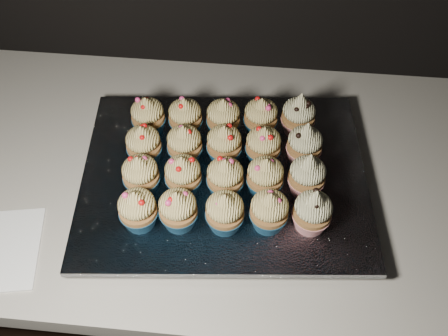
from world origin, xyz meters
name	(u,v)px	position (x,y,z in m)	size (l,w,h in m)	color
cabinet	(257,283)	(0.00, 1.70, 0.43)	(2.40, 0.60, 0.86)	black
worktop	(269,179)	(0.00, 1.70, 0.88)	(2.44, 0.64, 0.04)	beige
baking_tray	(224,181)	(-0.08, 1.66, 0.91)	(0.46, 0.35, 0.02)	black
foil_lining	(224,176)	(-0.08, 1.66, 0.93)	(0.50, 0.39, 0.01)	silver
cupcake_0	(138,209)	(-0.21, 1.55, 0.97)	(0.06, 0.06, 0.08)	navy
cupcake_1	(178,209)	(-0.14, 1.55, 0.97)	(0.06, 0.06, 0.08)	navy
cupcake_2	(225,212)	(-0.07, 1.56, 0.97)	(0.06, 0.06, 0.08)	navy
cupcake_3	(269,211)	(0.00, 1.57, 0.97)	(0.06, 0.06, 0.08)	navy
cupcake_4	(313,211)	(0.07, 1.57, 0.97)	(0.06, 0.06, 0.10)	red
cupcake_5	(141,175)	(-0.22, 1.62, 0.97)	(0.06, 0.06, 0.08)	navy
cupcake_6	(183,175)	(-0.15, 1.62, 0.97)	(0.06, 0.06, 0.08)	navy
cupcake_7	(225,177)	(-0.08, 1.63, 0.97)	(0.06, 0.06, 0.08)	navy
cupcake_8	(265,177)	(-0.01, 1.63, 0.97)	(0.06, 0.06, 0.08)	navy
cupcake_9	(307,175)	(0.06, 1.64, 0.97)	(0.06, 0.06, 0.10)	red
cupcake_10	(144,145)	(-0.23, 1.68, 0.97)	(0.06, 0.06, 0.08)	navy
cupcake_11	(185,144)	(-0.15, 1.69, 0.97)	(0.06, 0.06, 0.08)	navy
cupcake_12	(224,144)	(-0.09, 1.70, 0.97)	(0.06, 0.06, 0.08)	navy
cupcake_13	(263,146)	(-0.02, 1.70, 0.97)	(0.06, 0.06, 0.08)	navy
cupcake_14	(305,144)	(0.06, 1.71, 0.97)	(0.06, 0.06, 0.10)	red
cupcake_15	(148,116)	(-0.23, 1.75, 0.97)	(0.06, 0.06, 0.08)	navy
cupcake_16	(185,117)	(-0.16, 1.76, 0.97)	(0.06, 0.06, 0.08)	navy
cupcake_17	(223,118)	(-0.09, 1.76, 0.97)	(0.06, 0.06, 0.08)	navy
cupcake_18	(261,117)	(-0.02, 1.77, 0.97)	(0.06, 0.06, 0.08)	navy
cupcake_19	(298,115)	(0.04, 1.78, 0.97)	(0.06, 0.06, 0.10)	red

